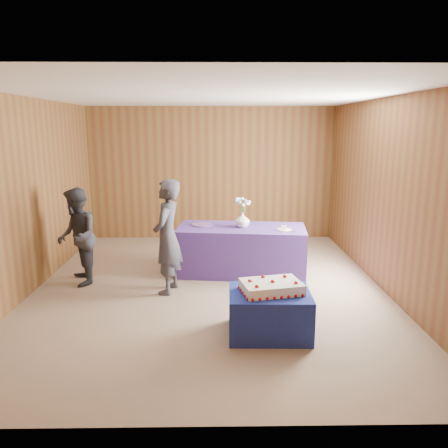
{
  "coord_description": "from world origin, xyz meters",
  "views": [
    {
      "loc": [
        0.12,
        -5.99,
        2.29
      ],
      "look_at": [
        0.22,
        0.1,
        0.93
      ],
      "focal_mm": 35.0,
      "sensor_mm": 36.0,
      "label": 1
    }
  ],
  "objects_px": {
    "serving_table": "(241,250)",
    "guest_right": "(77,237)",
    "vase": "(242,220)",
    "guest_left": "(167,237)",
    "cake_table": "(269,313)",
    "sheet_cake": "(271,287)"
  },
  "relations": [
    {
      "from": "sheet_cake",
      "to": "vase",
      "type": "distance_m",
      "value": 2.16
    },
    {
      "from": "cake_table",
      "to": "serving_table",
      "type": "distance_m",
      "value": 2.15
    },
    {
      "from": "guest_right",
      "to": "vase",
      "type": "bearing_deg",
      "value": 80.59
    },
    {
      "from": "sheet_cake",
      "to": "vase",
      "type": "relative_size",
      "value": 3.22
    },
    {
      "from": "serving_table",
      "to": "guest_right",
      "type": "height_order",
      "value": "guest_right"
    },
    {
      "from": "vase",
      "to": "sheet_cake",
      "type": "bearing_deg",
      "value": -84.52
    },
    {
      "from": "serving_table",
      "to": "guest_right",
      "type": "relative_size",
      "value": 1.39
    },
    {
      "from": "serving_table",
      "to": "guest_right",
      "type": "distance_m",
      "value": 2.5
    },
    {
      "from": "cake_table",
      "to": "serving_table",
      "type": "bearing_deg",
      "value": 96.92
    },
    {
      "from": "guest_left",
      "to": "guest_right",
      "type": "xyz_separation_m",
      "value": [
        -1.36,
        0.34,
        -0.08
      ]
    },
    {
      "from": "cake_table",
      "to": "guest_right",
      "type": "bearing_deg",
      "value": 149.35
    },
    {
      "from": "cake_table",
      "to": "sheet_cake",
      "type": "distance_m",
      "value": 0.31
    },
    {
      "from": "guest_left",
      "to": "guest_right",
      "type": "relative_size",
      "value": 1.11
    },
    {
      "from": "cake_table",
      "to": "serving_table",
      "type": "xyz_separation_m",
      "value": [
        -0.2,
        2.13,
        0.12
      ]
    },
    {
      "from": "vase",
      "to": "guest_left",
      "type": "xyz_separation_m",
      "value": [
        -1.09,
        -0.81,
        -0.07
      ]
    },
    {
      "from": "sheet_cake",
      "to": "guest_left",
      "type": "bearing_deg",
      "value": 122.19
    },
    {
      "from": "sheet_cake",
      "to": "guest_right",
      "type": "relative_size",
      "value": 0.52
    },
    {
      "from": "serving_table",
      "to": "sheet_cake",
      "type": "xyz_separation_m",
      "value": [
        0.22,
        -2.13,
        0.18
      ]
    },
    {
      "from": "serving_table",
      "to": "guest_left",
      "type": "bearing_deg",
      "value": -136.19
    },
    {
      "from": "sheet_cake",
      "to": "guest_left",
      "type": "height_order",
      "value": "guest_left"
    },
    {
      "from": "guest_left",
      "to": "guest_right",
      "type": "distance_m",
      "value": 1.4
    },
    {
      "from": "guest_right",
      "to": "cake_table",
      "type": "bearing_deg",
      "value": 37.45
    }
  ]
}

